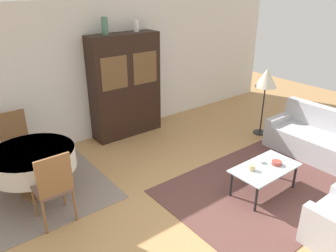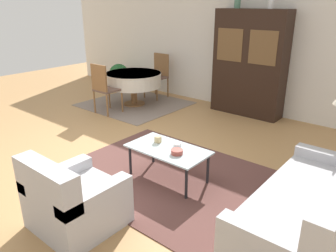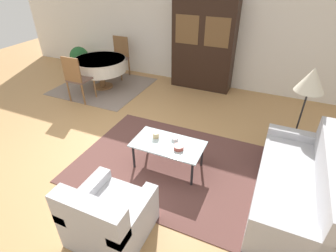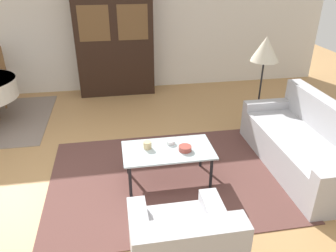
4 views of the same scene
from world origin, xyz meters
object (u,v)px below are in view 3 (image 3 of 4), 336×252
floor_lamp (311,82)px  bowl_small (175,139)px  armchair (108,217)px  bowl (179,147)px  display_cabinet (204,45)px  potted_plant (80,58)px  coffee_table (168,146)px  dining_chair_far (119,55)px  dining_chair_near (77,76)px  couch (297,186)px  cup (156,135)px  dining_table (100,65)px

floor_lamp → bowl_small: size_ratio=13.43×
armchair → bowl: size_ratio=5.46×
display_cabinet → potted_plant: display_cabinet is taller
floor_lamp → potted_plant: (-5.76, 1.45, -0.80)m
coffee_table → dining_chair_far: size_ratio=1.02×
bowl_small → potted_plant: bearing=146.4°
dining_chair_near → potted_plant: bearing=129.3°
display_cabinet → dining_chair_near: bearing=-139.7°
couch → potted_plant: couch is taller
dining_chair_near → cup: size_ratio=10.66×
dining_chair_near → floor_lamp: bearing=1.8°
floor_lamp → bowl_small: floor_lamp is taller
coffee_table → couch: bearing=0.6°
dining_chair_far → dining_table: bearing=90.0°
display_cabinet → dining_chair_near: display_cabinet is taller
cup → bowl: size_ratio=0.65×
potted_plant → dining_chair_near: bearing=-50.7°
couch → coffee_table: size_ratio=1.87×
display_cabinet → bowl_small: size_ratio=19.89×
coffee_table → potted_plant: (-4.02, 2.83, -0.03)m
coffee_table → dining_chair_near: dining_chair_near is taller
bowl_small → dining_table: bearing=144.8°
couch → armchair: (-1.91, -1.39, 0.00)m
display_cabinet → cup: (0.26, -3.07, -0.55)m
dining_chair_far → armchair: bearing=121.2°
coffee_table → cup: cup is taller
dining_table → dining_chair_near: size_ratio=1.20×
couch → floor_lamp: size_ratio=1.41×
armchair → bowl_small: 1.51m
bowl → dining_chair_far: bearing=134.3°
coffee_table → dining_table: bearing=142.5°
couch → dining_chair_far: dining_chair_far is taller
bowl_small → potted_plant: (-4.07, 2.70, -0.09)m
armchair → bowl_small: armchair is taller
dining_chair_far → cup: size_ratio=10.66×
couch → potted_plant: size_ratio=2.92×
dining_chair_far → bowl_small: (2.78, -2.81, -0.13)m
couch → coffee_table: couch is taller
floor_lamp → bowl: floor_lamp is taller
bowl → coffee_table: bearing=163.1°
couch → bowl: size_ratio=13.22×
floor_lamp → bowl: bearing=-137.0°
dining_chair_far → bowl: dining_chair_far is taller
bowl → cup: bearing=163.2°
dining_table → potted_plant: 1.51m
dining_table → dining_chair_far: 0.84m
couch → coffee_table: (-1.79, -0.02, 0.10)m
dining_chair_far → bowl_small: bearing=134.7°
couch → cup: bearing=88.6°
armchair → dining_chair_near: size_ratio=0.79×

